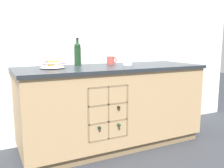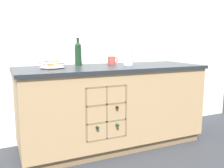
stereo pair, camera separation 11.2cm
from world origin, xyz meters
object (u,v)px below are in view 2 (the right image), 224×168
(white_pitcher, at_px, (128,58))
(standing_wine_bottle, at_px, (78,53))
(fruit_bowl, at_px, (52,64))
(ceramic_mug, at_px, (112,60))

(white_pitcher, xyz_separation_m, standing_wine_bottle, (-0.53, 0.22, 0.05))
(fruit_bowl, bearing_deg, white_pitcher, -2.60)
(ceramic_mug, distance_m, standing_wine_bottle, 0.43)
(fruit_bowl, bearing_deg, standing_wine_bottle, 28.53)
(fruit_bowl, relative_size, standing_wine_bottle, 0.90)
(fruit_bowl, relative_size, ceramic_mug, 2.18)
(white_pitcher, height_order, ceramic_mug, white_pitcher)
(fruit_bowl, distance_m, standing_wine_bottle, 0.40)
(white_pitcher, distance_m, standing_wine_bottle, 0.58)
(standing_wine_bottle, bearing_deg, white_pitcher, -22.64)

